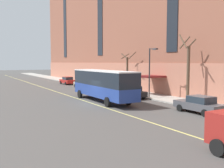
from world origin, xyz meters
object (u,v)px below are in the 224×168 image
Objects in this scene: parked_car_red_0 at (67,81)px; parked_car_black_4 at (132,92)px; parked_car_champagne_1 at (83,83)px; street_tree_far_uptown at (127,71)px; parked_car_darkgray_2 at (199,104)px; street_lamp at (151,67)px; street_tree_mid_block at (188,69)px; city_bus at (103,83)px; fire_hydrant at (83,83)px; parked_car_darkgray_3 at (99,86)px.

parked_car_red_0 and parked_car_black_4 have the same top height.
street_tree_far_uptown reaches higher than parked_car_champagne_1.
parked_car_red_0 is 17.63m from street_tree_far_uptown.
street_lamp is (1.90, 9.54, 3.16)m from parked_car_darkgray_2.
street_lamp is (1.80, -17.11, 3.16)m from parked_car_champagne_1.
street_lamp is at bearing 109.25° from street_tree_mid_block.
city_bus is 2.74× the size of parked_car_champagne_1.
city_bus is at bearing -106.59° from fire_hydrant.
parked_car_darkgray_3 is at bearing 138.69° from street_tree_far_uptown.
parked_car_darkgray_2 is 20.40m from parked_car_darkgray_3.
parked_car_black_4 is 0.76× the size of street_lamp.
street_tree_mid_block is (3.48, -29.60, 2.96)m from parked_car_red_0.
parked_car_champagne_1 is (4.41, 16.28, -1.30)m from city_bus.
parked_car_darkgray_2 is at bearing -125.29° from street_tree_mid_block.
parked_car_darkgray_2 reaches higher than fire_hydrant.
parked_car_red_0 is at bearing 89.97° from parked_car_darkgray_2.
parked_car_red_0 is (4.33, 24.18, -1.30)m from city_bus.
street_tree_far_uptown is 8.12m from street_lamp.
parked_car_darkgray_3 reaches higher than fire_hydrant.
parked_car_black_4 is (0.16, 11.15, -0.00)m from parked_car_darkgray_2.
street_tree_far_uptown is at bearing -82.55° from fire_hydrant.
parked_car_red_0 is 25.28m from street_lamp.
street_lamp reaches higher than parked_car_red_0.
parked_car_red_0 is at bearing 96.71° from street_tree_mid_block.
city_bus is 9.65m from street_tree_mid_block.
city_bus is at bearing -170.20° from parked_car_black_4.
parked_car_champagne_1 is 0.92× the size of parked_car_darkgray_3.
parked_car_darkgray_2 and parked_car_black_4 have the same top height.
fire_hydrant is at bearing 85.26° from parked_car_black_4.
parked_car_black_4 is (4.47, 0.77, -1.30)m from city_bus.
parked_car_darkgray_2 is at bearing -101.26° from street_lamp.
street_lamp is at bearing 78.74° from parked_car_darkgray_2.
parked_car_champagne_1 and parked_car_darkgray_3 have the same top height.
city_bus is 16.91m from parked_car_champagne_1.
parked_car_red_0 is 14.15m from parked_car_darkgray_3.
parked_car_darkgray_3 is 1.02× the size of parked_car_black_4.
parked_car_red_0 is at bearing 115.88° from fire_hydrant.
parked_car_red_0 is 29.95m from street_tree_mid_block.
street_lamp is (-1.66, -7.91, 0.77)m from street_tree_far_uptown.
street_lamp reaches higher than parked_car_black_4.
parked_car_black_4 is (0.15, -23.41, 0.00)m from parked_car_red_0.
street_tree_far_uptown is 0.98× the size of street_lamp.
parked_car_champagne_1 is at bearing 90.89° from parked_car_darkgray_3.
city_bus is 10.64m from street_tree_far_uptown.
parked_car_red_0 is 6.30× the size of fire_hydrant.
parked_car_red_0 and parked_car_darkgray_2 have the same top height.
parked_car_champagne_1 is 17.50m from street_lamp.
street_tree_far_uptown reaches higher than parked_car_darkgray_3.
street_tree_far_uptown is (3.54, -17.10, 2.39)m from parked_car_red_0.
street_tree_far_uptown is at bearing -41.31° from parked_car_darkgray_3.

